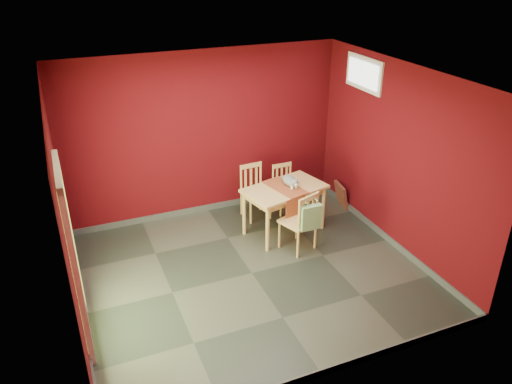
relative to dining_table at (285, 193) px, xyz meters
name	(u,v)px	position (x,y,z in m)	size (l,w,h in m)	color
ground	(252,273)	(-0.89, -0.86, -0.67)	(4.50, 4.50, 0.00)	#2D342D
room_shell	(252,270)	(-0.89, -0.86, -0.62)	(4.50, 4.50, 4.50)	#4C070D
doorway	(72,254)	(-3.12, -1.26, 0.45)	(0.06, 1.01, 2.13)	#B7D838
window	(364,74)	(1.33, 0.14, 1.68)	(0.05, 0.90, 0.50)	white
outlet_plate	(292,179)	(0.71, 1.13, -0.37)	(0.08, 0.01, 0.12)	silver
dining_table	(285,193)	(0.00, 0.00, 0.00)	(1.36, 0.98, 0.77)	#DDAE67
table_runner	(288,194)	(0.00, -0.12, 0.04)	(0.52, 0.81, 0.38)	brown
chair_far_left	(255,191)	(-0.23, 0.65, -0.21)	(0.44, 0.44, 0.89)	#DDAE67
chair_far_right	(285,188)	(0.32, 0.65, -0.26)	(0.38, 0.38, 0.81)	#DDAE67
chair_near	(300,221)	(-0.01, -0.56, -0.19)	(0.56, 0.56, 0.94)	#DDAE67
tote_bag	(311,217)	(0.04, -0.77, -0.03)	(0.31, 0.19, 0.44)	#78A76D
cat	(290,179)	(0.11, 0.06, 0.19)	(0.21, 0.40, 0.20)	slate
picture_frame	(341,195)	(1.29, 0.41, -0.47)	(0.19, 0.42, 0.40)	brown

